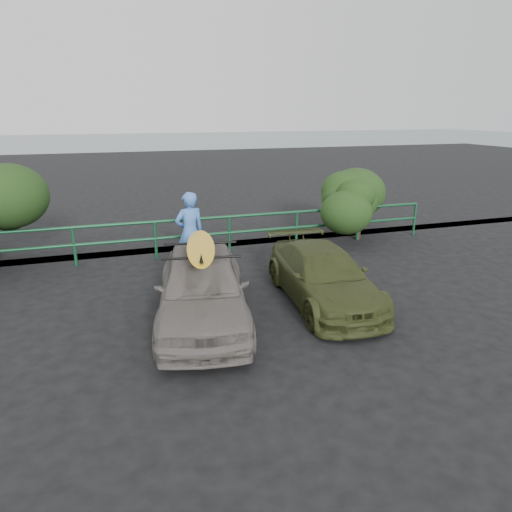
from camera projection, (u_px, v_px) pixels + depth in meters
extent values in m
plane|color=black|center=(247.00, 338.00, 7.87)|extent=(80.00, 80.00, 0.00)
plane|color=slate|center=(121.00, 140.00, 62.32)|extent=(200.00, 200.00, 0.00)
imported|color=#69625D|center=(202.00, 287.00, 8.29)|extent=(2.31, 4.24, 1.37)
imported|color=#373E1B|center=(323.00, 276.00, 9.24)|extent=(1.79, 3.89, 1.10)
imported|color=#457BD0|center=(190.00, 232.00, 10.89)|extent=(0.79, 0.60, 1.95)
ellipsoid|color=gold|center=(201.00, 247.00, 8.06)|extent=(0.92, 2.45, 0.07)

